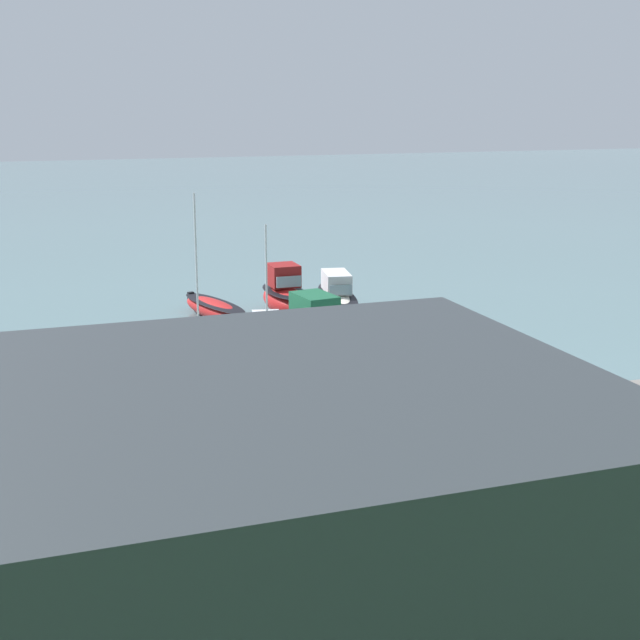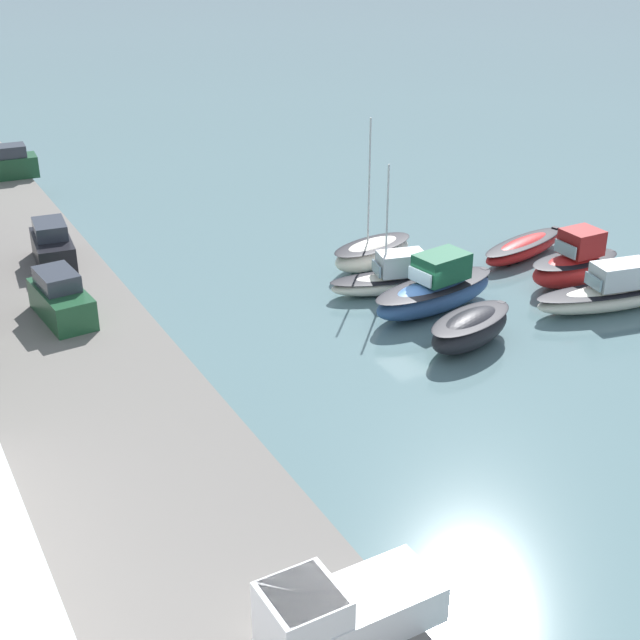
# 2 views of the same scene
# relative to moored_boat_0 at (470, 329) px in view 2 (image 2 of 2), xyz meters

# --- Properties ---
(ground_plane) EXTENTS (320.00, 320.00, 0.00)m
(ground_plane) POSITION_rel_moored_boat_0_xyz_m (3.62, 0.82, -0.87)
(ground_plane) COLOR slate
(moored_boat_0) EXTENTS (3.60, 5.57, 1.65)m
(moored_boat_0) POSITION_rel_moored_boat_0_xyz_m (0.00, 0.00, 0.00)
(moored_boat_0) COLOR black
(moored_boat_0) RESTS_ON ground_plane
(moored_boat_1) EXTENTS (3.46, 7.68, 2.92)m
(moored_boat_1) POSITION_rel_moored_boat_0_xyz_m (3.94, -0.85, 0.22)
(moored_boat_1) COLOR #33568E
(moored_boat_1) RESTS_ON ground_plane
(moored_boat_2) EXTENTS (3.44, 7.18, 6.84)m
(moored_boat_2) POSITION_rel_moored_boat_0_xyz_m (6.78, -0.35, -0.09)
(moored_boat_2) COLOR white
(moored_boat_2) RESTS_ON ground_plane
(moored_boat_3) EXTENTS (3.38, 5.74, 8.36)m
(moored_boat_3) POSITION_rel_moored_boat_0_xyz_m (10.24, -1.07, -0.01)
(moored_boat_3) COLOR white
(moored_boat_3) RESTS_ON ground_plane
(moored_boat_4) EXTENTS (3.57, 8.61, 2.39)m
(moored_boat_4) POSITION_rel_moored_boat_0_xyz_m (-0.07, -8.73, -0.01)
(moored_boat_4) COLOR white
(moored_boat_4) RESTS_ON ground_plane
(moored_boat_5) EXTENTS (2.39, 5.47, 3.01)m
(moored_boat_5) POSITION_rel_moored_boat_0_xyz_m (3.14, -9.20, 0.26)
(moored_boat_5) COLOR red
(moored_boat_5) RESTS_ON ground_plane
(moored_boat_6) EXTENTS (3.41, 6.98, 1.11)m
(moored_boat_6) POSITION_rel_moored_boat_0_xyz_m (7.44, -9.40, -0.27)
(moored_boat_6) COLOR red
(moored_boat_6) RESTS_ON ground_plane
(parked_car_1) EXTENTS (4.33, 2.13, 2.16)m
(parked_car_1) POSITION_rel_moored_boat_0_xyz_m (8.54, 16.24, 1.60)
(parked_car_1) COLOR #1E4C2D
(parked_car_1) RESTS_ON quay_promenade
(parked_car_2) EXTENTS (2.13, 4.33, 2.16)m
(parked_car_2) POSITION_rel_moored_boat_0_xyz_m (32.27, 14.15, 1.60)
(parked_car_2) COLOR #1E4C2D
(parked_car_2) RESTS_ON quay_promenade
(parked_car_3) EXTENTS (4.37, 2.23, 2.16)m
(parked_car_3) POSITION_rel_moored_boat_0_xyz_m (15.30, 15.01, 1.60)
(parked_car_3) COLOR black
(parked_car_3) RESTS_ON quay_promenade
(pickup_truck_0) EXTENTS (2.08, 4.77, 1.90)m
(pickup_truck_0) POSITION_rel_moored_boat_0_xyz_m (-13.87, 14.81, 1.50)
(pickup_truck_0) COLOR silver
(pickup_truck_0) RESTS_ON quay_promenade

